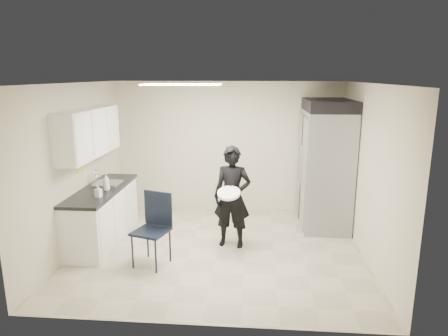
# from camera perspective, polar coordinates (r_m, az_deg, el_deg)

# --- Properties ---
(floor) EXTENTS (4.50, 4.50, 0.00)m
(floor) POSITION_cam_1_polar(r_m,az_deg,el_deg) (6.51, -0.84, -11.50)
(floor) COLOR #AEA489
(floor) RESTS_ON ground
(ceiling) EXTENTS (4.50, 4.50, 0.00)m
(ceiling) POSITION_cam_1_polar(r_m,az_deg,el_deg) (5.92, -0.93, 12.02)
(ceiling) COLOR silver
(ceiling) RESTS_ON back_wall
(back_wall) EXTENTS (4.50, 0.00, 4.50)m
(back_wall) POSITION_cam_1_polar(r_m,az_deg,el_deg) (8.04, 0.49, 3.01)
(back_wall) COLOR beige
(back_wall) RESTS_ON floor
(left_wall) EXTENTS (0.00, 4.00, 4.00)m
(left_wall) POSITION_cam_1_polar(r_m,az_deg,el_deg) (6.68, -20.46, 0.07)
(left_wall) COLOR beige
(left_wall) RESTS_ON floor
(right_wall) EXTENTS (0.00, 4.00, 4.00)m
(right_wall) POSITION_cam_1_polar(r_m,az_deg,el_deg) (6.29, 19.99, -0.68)
(right_wall) COLOR beige
(right_wall) RESTS_ON floor
(ceiling_panel) EXTENTS (1.20, 0.60, 0.02)m
(ceiling_panel) POSITION_cam_1_polar(r_m,az_deg,el_deg) (6.40, -6.04, 11.77)
(ceiling_panel) COLOR white
(ceiling_panel) RESTS_ON ceiling
(lower_counter) EXTENTS (0.60, 1.90, 0.86)m
(lower_counter) POSITION_cam_1_polar(r_m,az_deg,el_deg) (6.98, -16.95, -6.57)
(lower_counter) COLOR silver
(lower_counter) RESTS_ON floor
(countertop) EXTENTS (0.64, 1.95, 0.05)m
(countertop) POSITION_cam_1_polar(r_m,az_deg,el_deg) (6.84, -17.20, -2.98)
(countertop) COLOR black
(countertop) RESTS_ON lower_counter
(sink) EXTENTS (0.42, 0.40, 0.14)m
(sink) POSITION_cam_1_polar(r_m,az_deg,el_deg) (7.06, -16.30, -2.54)
(sink) COLOR gray
(sink) RESTS_ON countertop
(faucet) EXTENTS (0.02, 0.02, 0.24)m
(faucet) POSITION_cam_1_polar(r_m,az_deg,el_deg) (7.10, -17.89, -1.32)
(faucet) COLOR silver
(faucet) RESTS_ON countertop
(upper_cabinets) EXTENTS (0.35, 1.80, 0.75)m
(upper_cabinets) POSITION_cam_1_polar(r_m,az_deg,el_deg) (6.70, -18.75, 4.81)
(upper_cabinets) COLOR silver
(upper_cabinets) RESTS_ON left_wall
(towel_dispenser) EXTENTS (0.22, 0.30, 0.35)m
(towel_dispenser) POSITION_cam_1_polar(r_m,az_deg,el_deg) (7.81, -15.78, 4.59)
(towel_dispenser) COLOR black
(towel_dispenser) RESTS_ON left_wall
(notice_sticker_left) EXTENTS (0.00, 0.12, 0.07)m
(notice_sticker_left) POSITION_cam_1_polar(r_m,az_deg,el_deg) (6.79, -20.01, -0.39)
(notice_sticker_left) COLOR yellow
(notice_sticker_left) RESTS_ON left_wall
(notice_sticker_right) EXTENTS (0.00, 0.12, 0.07)m
(notice_sticker_right) POSITION_cam_1_polar(r_m,az_deg,el_deg) (6.97, -19.31, -0.33)
(notice_sticker_right) COLOR yellow
(notice_sticker_right) RESTS_ON left_wall
(commercial_fridge) EXTENTS (0.80, 1.35, 2.10)m
(commercial_fridge) POSITION_cam_1_polar(r_m,az_deg,el_deg) (7.46, 14.22, -0.15)
(commercial_fridge) COLOR gray
(commercial_fridge) RESTS_ON floor
(fridge_compressor) EXTENTS (0.80, 1.35, 0.20)m
(fridge_compressor) POSITION_cam_1_polar(r_m,az_deg,el_deg) (7.29, 14.74, 8.67)
(fridge_compressor) COLOR black
(fridge_compressor) RESTS_ON commercial_fridge
(folding_chair) EXTENTS (0.58, 0.58, 1.03)m
(folding_chair) POSITION_cam_1_polar(r_m,az_deg,el_deg) (5.91, -10.41, -8.93)
(folding_chair) COLOR black
(folding_chair) RESTS_ON floor
(man_tuxedo) EXTENTS (0.65, 0.49, 1.64)m
(man_tuxedo) POSITION_cam_1_polar(r_m,az_deg,el_deg) (6.37, 1.18, -4.16)
(man_tuxedo) COLOR black
(man_tuxedo) RESTS_ON floor
(bucket_lid) EXTENTS (0.40, 0.40, 0.04)m
(bucket_lid) POSITION_cam_1_polar(r_m,az_deg,el_deg) (6.10, 0.69, -3.62)
(bucket_lid) COLOR white
(bucket_lid) RESTS_ON man_tuxedo
(soap_bottle_a) EXTENTS (0.14, 0.14, 0.27)m
(soap_bottle_a) POSITION_cam_1_polar(r_m,az_deg,el_deg) (6.66, -16.48, -1.92)
(soap_bottle_a) COLOR white
(soap_bottle_a) RESTS_ON countertop
(soap_bottle_b) EXTENTS (0.10, 0.11, 0.19)m
(soap_bottle_b) POSITION_cam_1_polar(r_m,az_deg,el_deg) (6.33, -17.53, -3.16)
(soap_bottle_b) COLOR silver
(soap_bottle_b) RESTS_ON countertop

